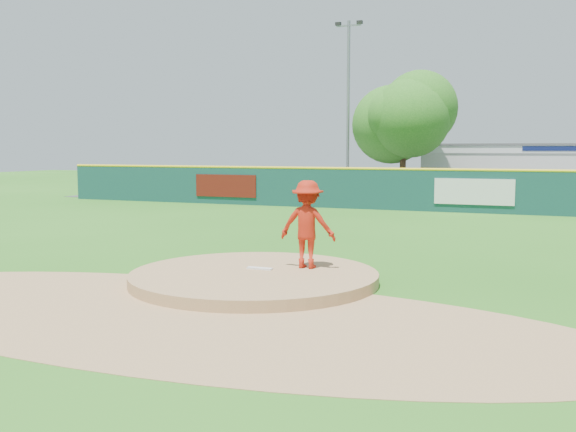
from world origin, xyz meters
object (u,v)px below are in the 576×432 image
at_px(van, 350,187).
at_px(light_pole_left, 348,100).
at_px(pitcher, 308,224).
at_px(deciduous_tree, 404,122).
at_px(pool_building_grp, 549,169).
at_px(playground_slide, 227,184).

relative_size(van, light_pole_left, 0.47).
distance_m(pitcher, deciduous_tree, 24.50).
distance_m(pool_building_grp, deciduous_tree, 11.01).
height_order(van, light_pole_left, light_pole_left).
bearing_deg(deciduous_tree, pitcher, -83.08).
bearing_deg(pool_building_grp, light_pole_left, -157.40).
distance_m(pool_building_grp, light_pole_left, 13.72).
xyz_separation_m(pitcher, deciduous_tree, (-2.93, 24.10, 3.30)).
bearing_deg(deciduous_tree, pool_building_grp, 41.16).
relative_size(pitcher, pool_building_grp, 0.13).
xyz_separation_m(pitcher, pool_building_grp, (5.07, 31.10, 0.41)).
height_order(van, playground_slide, playground_slide).
distance_m(van, deciduous_tree, 4.92).
relative_size(pitcher, light_pole_left, 0.18).
bearing_deg(light_pole_left, playground_slide, -149.03).
bearing_deg(playground_slide, light_pole_left, 30.97).
distance_m(pitcher, playground_slide, 25.95).
relative_size(van, deciduous_tree, 0.70).
distance_m(van, light_pole_left, 6.37).
distance_m(van, playground_slide, 7.84).
bearing_deg(pitcher, playground_slide, -61.40).
distance_m(playground_slide, light_pole_left, 9.34).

